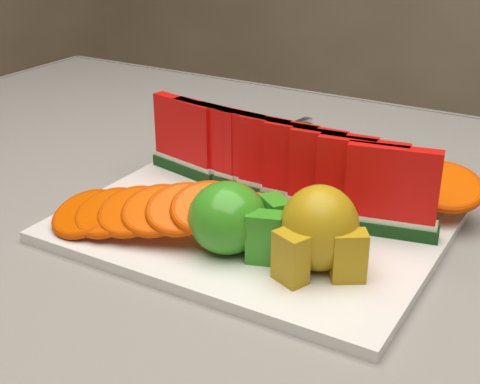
# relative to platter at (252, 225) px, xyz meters

# --- Properties ---
(table) EXTENTS (1.40, 0.90, 0.75)m
(table) POSITION_rel_platter_xyz_m (0.00, 0.03, -0.11)
(table) COLOR #50331C
(table) RESTS_ON ground
(tablecloth) EXTENTS (1.53, 1.03, 0.20)m
(tablecloth) POSITION_rel_platter_xyz_m (0.00, 0.03, -0.05)
(tablecloth) COLOR slate
(tablecloth) RESTS_ON table
(platter) EXTENTS (0.40, 0.30, 0.01)m
(platter) POSITION_rel_platter_xyz_m (0.00, 0.00, 0.00)
(platter) COLOR silver
(platter) RESTS_ON tablecloth
(apple_cluster) EXTENTS (0.11, 0.09, 0.07)m
(apple_cluster) POSITION_rel_platter_xyz_m (0.02, -0.06, 0.04)
(apple_cluster) COLOR #1B7817
(apple_cluster) RESTS_ON platter
(pear_cluster) EXTENTS (0.09, 0.10, 0.08)m
(pear_cluster) POSITION_rel_platter_xyz_m (0.10, -0.05, 0.04)
(pear_cluster) COLOR #A58A13
(pear_cluster) RESTS_ON platter
(fork) EXTENTS (0.05, 0.19, 0.00)m
(fork) POSITION_rel_platter_xyz_m (-0.12, 0.29, -0.00)
(fork) COLOR silver
(fork) RESTS_ON tablecloth
(watermelon_row) EXTENTS (0.39, 0.07, 0.10)m
(watermelon_row) POSITION_rel_platter_xyz_m (-0.00, 0.06, 0.05)
(watermelon_row) COLOR #0E3D0C
(watermelon_row) RESTS_ON platter
(orange_fan_front) EXTENTS (0.23, 0.13, 0.06)m
(orange_fan_front) POSITION_rel_platter_xyz_m (-0.08, -0.08, 0.03)
(orange_fan_front) COLOR red
(orange_fan_front) RESTS_ON platter
(orange_fan_back) EXTENTS (0.39, 0.12, 0.05)m
(orange_fan_back) POSITION_rel_platter_xyz_m (0.03, 0.13, 0.03)
(orange_fan_back) COLOR red
(orange_fan_back) RESTS_ON platter
(tangerine_segments) EXTENTS (0.17, 0.06, 0.02)m
(tangerine_segments) POSITION_rel_platter_xyz_m (-0.01, 0.00, 0.02)
(tangerine_segments) COLOR orange
(tangerine_segments) RESTS_ON platter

